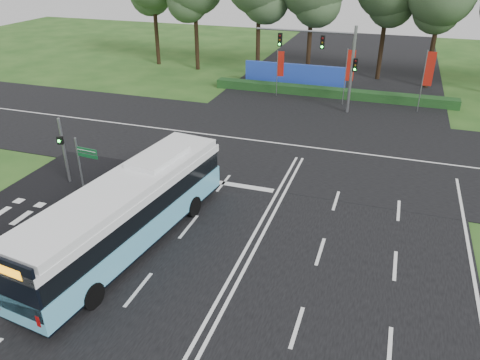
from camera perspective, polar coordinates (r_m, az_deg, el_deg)
name	(u,v)px	position (r m, az deg, el deg)	size (l,w,h in m)	color
ground	(252,239)	(22.60, 1.44, -7.24)	(120.00, 120.00, 0.00)	#214918
road_main	(252,239)	(22.59, 1.44, -7.20)	(20.00, 120.00, 0.04)	black
road_cross	(303,147)	(32.92, 7.66, 4.06)	(120.00, 14.00, 0.05)	black
kerb_strip	(35,234)	(24.94, -23.69, -6.05)	(0.25, 18.00, 0.12)	gray
city_bus	(128,212)	(21.78, -13.53, -3.82)	(4.18, 12.89, 3.63)	#5EB7DB
pedestrian_signal	(63,148)	(28.67, -20.74, 3.61)	(0.36, 0.44, 3.99)	gray
street_sign	(83,160)	(26.57, -18.55, 2.27)	(1.36, 0.20, 3.49)	gray
banner_flag_left	(280,66)	(43.52, 4.88, 13.63)	(0.60, 0.21, 4.18)	gray
banner_flag_mid	(349,69)	(41.69, 13.15, 13.03)	(0.71, 0.14, 4.85)	gray
banner_flag_right	(427,73)	(41.55, 21.89, 12.02)	(0.76, 0.09, 5.13)	gray
traffic_light_gantry	(330,55)	(39.57, 10.97, 14.77)	(8.41, 0.28, 7.00)	gray
hedge	(331,93)	(44.47, 11.01, 10.41)	(22.00, 1.20, 0.80)	#143717
blue_hoarding	(295,75)	(47.31, 6.66, 12.58)	(10.00, 0.30, 2.20)	#2243B9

